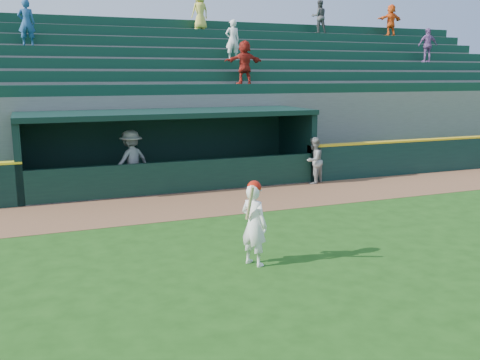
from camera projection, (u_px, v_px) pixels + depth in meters
The scene contains 7 objects.
ground at pixel (270, 258), 10.64m from camera, with size 120.00×120.00×0.00m, color #1D4912.
warning_track at pixel (197, 204), 15.10m from camera, with size 40.00×3.00×0.01m, color brown.
dugout_player_front at pixel (314, 161), 17.85m from camera, with size 0.76×0.59×1.56m, color gray.
dugout_player_inside at pixel (131, 161), 16.71m from camera, with size 1.24×0.71×1.91m, color #9B9B96.
dugout at pixel (168, 144), 17.67m from camera, with size 9.40×2.80×2.46m.
stands at pixel (140, 105), 21.63m from camera, with size 34.50×6.25×7.10m.
batter_at_plate at pixel (254, 223), 10.13m from camera, with size 0.60×0.83×1.67m.
Camera 1 is at (-4.32, -9.19, 3.58)m, focal length 40.00 mm.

